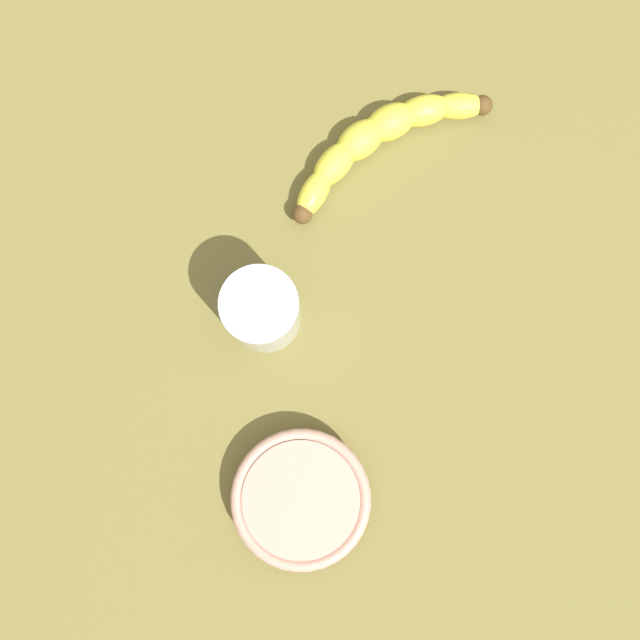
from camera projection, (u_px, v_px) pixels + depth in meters
wooden_tabletop at (409, 317)px, 82.34cm from camera, size 120.00×120.00×3.00cm
banana at (380, 139)px, 81.34cm from camera, size 17.18×18.80×3.62cm
smoothie_glass at (262, 311)px, 76.13cm from camera, size 7.40×7.40×9.44cm
ceramic_bowl at (301, 499)px, 76.32cm from camera, size 13.58×13.58×3.72cm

